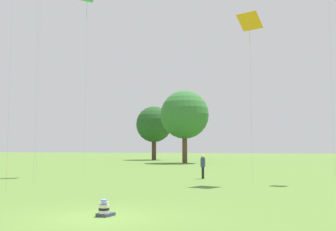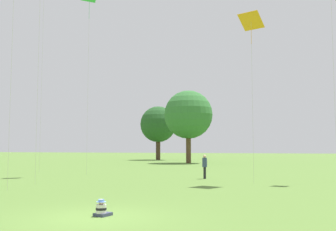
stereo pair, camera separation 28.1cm
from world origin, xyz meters
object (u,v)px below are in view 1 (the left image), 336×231
(distant_tree_2, at_px, (154,124))
(distant_tree_3, at_px, (185,115))
(seated_toddler, at_px, (104,209))
(kite_1, at_px, (250,24))
(person_standing_1, at_px, (203,164))

(distant_tree_2, xyz_separation_m, distant_tree_3, (9.33, -12.88, 0.50))
(seated_toddler, bearing_deg, distant_tree_2, 118.99)
(kite_1, relative_size, distant_tree_2, 1.09)
(seated_toddler, xyz_separation_m, person_standing_1, (-0.34, 16.00, 0.80))
(distant_tree_3, bearing_deg, distant_tree_2, 125.90)
(kite_1, bearing_deg, seated_toddler, 139.78)
(distant_tree_2, bearing_deg, kite_1, -62.94)
(person_standing_1, height_order, kite_1, kite_1)
(distant_tree_2, relative_size, distant_tree_3, 0.93)
(person_standing_1, distance_m, distant_tree_2, 44.20)
(person_standing_1, relative_size, kite_1, 0.16)
(person_standing_1, bearing_deg, seated_toddler, -12.71)
(person_standing_1, height_order, distant_tree_2, distant_tree_2)
(person_standing_1, bearing_deg, distant_tree_2, -169.62)
(distant_tree_2, bearing_deg, distant_tree_3, -54.10)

